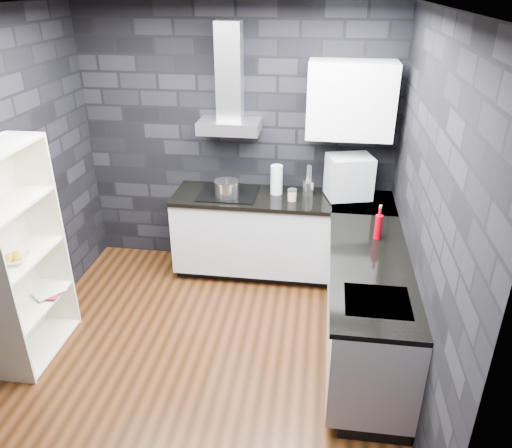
% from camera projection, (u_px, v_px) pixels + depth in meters
% --- Properties ---
extents(ground, '(3.20, 3.20, 0.00)m').
position_uv_depth(ground, '(209.00, 348.00, 4.29)').
color(ground, '#45230F').
extents(ceiling, '(3.20, 3.20, 0.00)m').
position_uv_depth(ceiling, '(190.00, 7.00, 3.10)').
color(ceiling, silver).
extents(wall_back, '(3.20, 0.05, 2.70)m').
position_uv_depth(wall_back, '(238.00, 142.00, 5.14)').
color(wall_back, black).
rests_on(wall_back, ground).
extents(wall_front, '(3.20, 0.05, 2.70)m').
position_uv_depth(wall_front, '(116.00, 351.00, 2.25)').
color(wall_front, black).
rests_on(wall_front, ground).
extents(wall_right, '(0.05, 3.20, 2.70)m').
position_uv_depth(wall_right, '(427.00, 219.00, 3.49)').
color(wall_right, black).
rests_on(wall_right, ground).
extents(toekick_back, '(2.18, 0.50, 0.10)m').
position_uv_depth(toekick_back, '(281.00, 267.00, 5.40)').
color(toekick_back, black).
rests_on(toekick_back, ground).
extents(toekick_right, '(0.50, 1.78, 0.10)m').
position_uv_depth(toekick_right, '(367.00, 351.00, 4.19)').
color(toekick_right, black).
rests_on(toekick_right, ground).
extents(counter_back_cab, '(2.20, 0.60, 0.76)m').
position_uv_depth(counter_back_cab, '(282.00, 234.00, 5.17)').
color(counter_back_cab, silver).
rests_on(counter_back_cab, ground).
extents(counter_right_cab, '(0.60, 1.80, 0.76)m').
position_uv_depth(counter_right_cab, '(367.00, 308.00, 4.01)').
color(counter_right_cab, silver).
rests_on(counter_right_cab, ground).
extents(counter_back_top, '(2.20, 0.62, 0.04)m').
position_uv_depth(counter_back_top, '(282.00, 199.00, 4.98)').
color(counter_back_top, black).
rests_on(counter_back_top, counter_back_cab).
extents(counter_right_top, '(0.62, 1.80, 0.04)m').
position_uv_depth(counter_right_top, '(371.00, 265.00, 3.83)').
color(counter_right_top, black).
rests_on(counter_right_top, counter_right_cab).
extents(counter_corner_top, '(0.62, 0.62, 0.04)m').
position_uv_depth(counter_corner_top, '(364.00, 203.00, 4.89)').
color(counter_corner_top, black).
rests_on(counter_corner_top, counter_right_cab).
extents(hood_body, '(0.60, 0.34, 0.12)m').
position_uv_depth(hood_body, '(229.00, 126.00, 4.88)').
color(hood_body, silver).
rests_on(hood_body, wall_back).
extents(hood_chimney, '(0.24, 0.20, 0.90)m').
position_uv_depth(hood_chimney, '(229.00, 71.00, 4.71)').
color(hood_chimney, silver).
rests_on(hood_chimney, hood_body).
extents(upper_cabinet, '(0.80, 0.35, 0.70)m').
position_uv_depth(upper_cabinet, '(351.00, 100.00, 4.60)').
color(upper_cabinet, white).
rests_on(upper_cabinet, wall_back).
extents(cooktop, '(0.58, 0.50, 0.01)m').
position_uv_depth(cooktop, '(229.00, 193.00, 5.05)').
color(cooktop, black).
rests_on(cooktop, counter_back_top).
extents(sink_rim, '(0.44, 0.40, 0.01)m').
position_uv_depth(sink_rim, '(377.00, 301.00, 3.38)').
color(sink_rim, silver).
rests_on(sink_rim, counter_right_top).
extents(pot, '(0.24, 0.24, 0.14)m').
position_uv_depth(pot, '(227.00, 189.00, 4.95)').
color(pot, silver).
rests_on(pot, cooktop).
extents(glass_vase, '(0.16, 0.16, 0.30)m').
position_uv_depth(glass_vase, '(277.00, 180.00, 5.00)').
color(glass_vase, silver).
rests_on(glass_vase, counter_back_top).
extents(storage_jar, '(0.09, 0.09, 0.10)m').
position_uv_depth(storage_jar, '(292.00, 196.00, 4.88)').
color(storage_jar, tan).
rests_on(storage_jar, counter_back_top).
extents(utensil_crock, '(0.13, 0.13, 0.14)m').
position_uv_depth(utensil_crock, '(308.00, 188.00, 4.99)').
color(utensil_crock, silver).
rests_on(utensil_crock, counter_back_top).
extents(appliance_garage, '(0.49, 0.42, 0.42)m').
position_uv_depth(appliance_garage, '(349.00, 177.00, 4.86)').
color(appliance_garage, '#B8BBC1').
rests_on(appliance_garage, counter_back_top).
extents(red_bottle, '(0.08, 0.08, 0.21)m').
position_uv_depth(red_bottle, '(378.00, 227.00, 4.14)').
color(red_bottle, '#A1000D').
rests_on(red_bottle, counter_right_top).
extents(bookshelf, '(0.52, 0.86, 1.80)m').
position_uv_depth(bookshelf, '(20.00, 258.00, 3.89)').
color(bookshelf, beige).
rests_on(bookshelf, ground).
extents(fruit_bowl, '(0.29, 0.29, 0.06)m').
position_uv_depth(fruit_bowl, '(14.00, 258.00, 3.82)').
color(fruit_bowl, white).
rests_on(fruit_bowl, bookshelf).
extents(book_red, '(0.16, 0.03, 0.21)m').
position_uv_depth(book_red, '(40.00, 283.00, 4.17)').
color(book_red, maroon).
rests_on(book_red, bookshelf).
extents(book_second, '(0.16, 0.12, 0.25)m').
position_uv_depth(book_second, '(42.00, 276.00, 4.22)').
color(book_second, '#B2B2B2').
rests_on(book_second, bookshelf).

